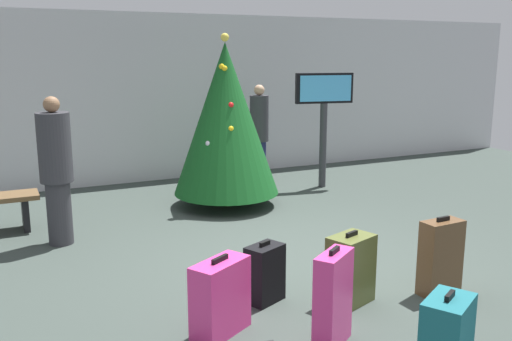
{
  "coord_description": "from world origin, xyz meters",
  "views": [
    {
      "loc": [
        -2.85,
        -4.9,
        2.22
      ],
      "look_at": [
        -0.13,
        0.76,
        0.9
      ],
      "focal_mm": 39.11,
      "sensor_mm": 36.0,
      "label": 1
    }
  ],
  "objects_px": {
    "flight_info_kiosk": "(324,107)",
    "suitcase_3": "(440,257)",
    "traveller_0": "(56,168)",
    "holiday_tree": "(226,119)",
    "suitcase_7": "(265,273)",
    "traveller_1": "(259,132)",
    "suitcase_4": "(350,269)",
    "suitcase_0": "(220,298)",
    "suitcase_1": "(333,299)"
  },
  "relations": [
    {
      "from": "flight_info_kiosk",
      "to": "suitcase_3",
      "type": "xyz_separation_m",
      "value": [
        -1.33,
        -4.15,
        -1.0
      ]
    },
    {
      "from": "traveller_0",
      "to": "suitcase_3",
      "type": "bearing_deg",
      "value": -44.87
    },
    {
      "from": "holiday_tree",
      "to": "suitcase_7",
      "type": "xyz_separation_m",
      "value": [
        -0.95,
        -3.18,
        -1.03
      ]
    },
    {
      "from": "traveller_1",
      "to": "holiday_tree",
      "type": "bearing_deg",
      "value": -133.66
    },
    {
      "from": "holiday_tree",
      "to": "traveller_0",
      "type": "distance_m",
      "value": 2.56
    },
    {
      "from": "suitcase_4",
      "to": "suitcase_0",
      "type": "bearing_deg",
      "value": -178.67
    },
    {
      "from": "suitcase_3",
      "to": "suitcase_0",
      "type": "bearing_deg",
      "value": 175.21
    },
    {
      "from": "flight_info_kiosk",
      "to": "suitcase_4",
      "type": "relative_size",
      "value": 2.86
    },
    {
      "from": "traveller_1",
      "to": "suitcase_1",
      "type": "relative_size",
      "value": 2.17
    },
    {
      "from": "traveller_0",
      "to": "suitcase_7",
      "type": "distance_m",
      "value": 2.95
    },
    {
      "from": "suitcase_4",
      "to": "traveller_1",
      "type": "bearing_deg",
      "value": 73.87
    },
    {
      "from": "suitcase_0",
      "to": "suitcase_7",
      "type": "height_order",
      "value": "suitcase_0"
    },
    {
      "from": "holiday_tree",
      "to": "suitcase_4",
      "type": "xyz_separation_m",
      "value": [
        -0.26,
        -3.53,
        -0.98
      ]
    },
    {
      "from": "suitcase_1",
      "to": "flight_info_kiosk",
      "type": "bearing_deg",
      "value": 58.62
    },
    {
      "from": "suitcase_3",
      "to": "suitcase_4",
      "type": "relative_size",
      "value": 1.13
    },
    {
      "from": "holiday_tree",
      "to": "suitcase_4",
      "type": "relative_size",
      "value": 3.75
    },
    {
      "from": "flight_info_kiosk",
      "to": "traveller_0",
      "type": "relative_size",
      "value": 1.09
    },
    {
      "from": "suitcase_4",
      "to": "holiday_tree",
      "type": "bearing_deg",
      "value": 85.83
    },
    {
      "from": "flight_info_kiosk",
      "to": "suitcase_7",
      "type": "height_order",
      "value": "flight_info_kiosk"
    },
    {
      "from": "traveller_1",
      "to": "suitcase_3",
      "type": "height_order",
      "value": "traveller_1"
    },
    {
      "from": "suitcase_0",
      "to": "suitcase_7",
      "type": "relative_size",
      "value": 1.14
    },
    {
      "from": "traveller_0",
      "to": "suitcase_1",
      "type": "bearing_deg",
      "value": -64.48
    },
    {
      "from": "suitcase_1",
      "to": "suitcase_7",
      "type": "xyz_separation_m",
      "value": [
        -0.13,
        0.92,
        -0.11
      ]
    },
    {
      "from": "flight_info_kiosk",
      "to": "suitcase_4",
      "type": "height_order",
      "value": "flight_info_kiosk"
    },
    {
      "from": "holiday_tree",
      "to": "flight_info_kiosk",
      "type": "xyz_separation_m",
      "value": [
        1.93,
        0.42,
        0.07
      ]
    },
    {
      "from": "suitcase_0",
      "to": "suitcase_3",
      "type": "relative_size",
      "value": 0.87
    },
    {
      "from": "suitcase_3",
      "to": "traveller_1",
      "type": "bearing_deg",
      "value": 84.28
    },
    {
      "from": "traveller_0",
      "to": "suitcase_7",
      "type": "relative_size",
      "value": 3.06
    },
    {
      "from": "holiday_tree",
      "to": "suitcase_3",
      "type": "relative_size",
      "value": 3.33
    },
    {
      "from": "traveller_1",
      "to": "suitcase_3",
      "type": "bearing_deg",
      "value": -95.72
    },
    {
      "from": "flight_info_kiosk",
      "to": "suitcase_1",
      "type": "distance_m",
      "value": 5.37
    },
    {
      "from": "holiday_tree",
      "to": "suitcase_1",
      "type": "height_order",
      "value": "holiday_tree"
    },
    {
      "from": "suitcase_3",
      "to": "holiday_tree",
      "type": "bearing_deg",
      "value": 99.21
    },
    {
      "from": "traveller_1",
      "to": "suitcase_7",
      "type": "xyz_separation_m",
      "value": [
        -2.04,
        -4.33,
        -0.63
      ]
    },
    {
      "from": "holiday_tree",
      "to": "flight_info_kiosk",
      "type": "distance_m",
      "value": 1.98
    },
    {
      "from": "traveller_0",
      "to": "traveller_1",
      "type": "bearing_deg",
      "value": 27.84
    },
    {
      "from": "suitcase_4",
      "to": "suitcase_7",
      "type": "bearing_deg",
      "value": 153.02
    },
    {
      "from": "traveller_0",
      "to": "traveller_1",
      "type": "relative_size",
      "value": 1.03
    },
    {
      "from": "holiday_tree",
      "to": "flight_info_kiosk",
      "type": "height_order",
      "value": "holiday_tree"
    },
    {
      "from": "holiday_tree",
      "to": "traveller_1",
      "type": "xyz_separation_m",
      "value": [
        1.1,
        1.15,
        -0.39
      ]
    },
    {
      "from": "suitcase_0",
      "to": "traveller_1",
      "type": "bearing_deg",
      "value": 60.82
    },
    {
      "from": "traveller_0",
      "to": "suitcase_4",
      "type": "height_order",
      "value": "traveller_0"
    },
    {
      "from": "flight_info_kiosk",
      "to": "traveller_1",
      "type": "bearing_deg",
      "value": 138.82
    },
    {
      "from": "flight_info_kiosk",
      "to": "traveller_0",
      "type": "distance_m",
      "value": 4.53
    },
    {
      "from": "traveller_1",
      "to": "traveller_0",
      "type": "bearing_deg",
      "value": -152.16
    },
    {
      "from": "traveller_0",
      "to": "suitcase_0",
      "type": "xyz_separation_m",
      "value": [
        0.9,
        -2.84,
        -0.61
      ]
    },
    {
      "from": "holiday_tree",
      "to": "suitcase_4",
      "type": "distance_m",
      "value": 3.67
    },
    {
      "from": "suitcase_0",
      "to": "suitcase_4",
      "type": "relative_size",
      "value": 0.98
    },
    {
      "from": "suitcase_4",
      "to": "suitcase_1",
      "type": "bearing_deg",
      "value": -134.76
    },
    {
      "from": "suitcase_0",
      "to": "suitcase_4",
      "type": "bearing_deg",
      "value": 1.33
    }
  ]
}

